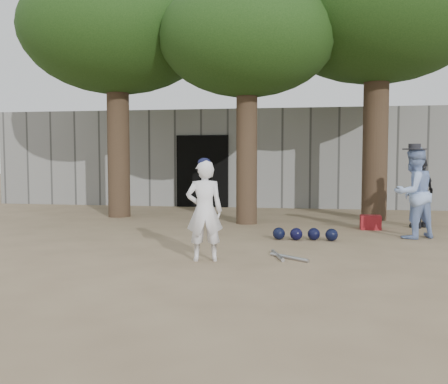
% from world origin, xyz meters
% --- Properties ---
extents(ground, '(70.00, 70.00, 0.00)m').
position_xyz_m(ground, '(0.00, 0.00, 0.00)').
color(ground, '#937C5E').
rests_on(ground, ground).
extents(boy_player, '(0.61, 0.47, 1.48)m').
position_xyz_m(boy_player, '(0.48, -0.04, 0.74)').
color(boy_player, white).
rests_on(boy_player, ground).
extents(spectator_blue, '(1.05, 0.99, 1.71)m').
position_xyz_m(spectator_blue, '(3.95, 2.62, 0.86)').
color(spectator_blue, '#94AFE5').
rests_on(spectator_blue, ground).
extents(spectator_dark, '(0.87, 0.93, 1.53)m').
position_xyz_m(spectator_dark, '(4.41, 4.11, 0.77)').
color(spectator_dark, black).
rests_on(spectator_dark, ground).
extents(red_bag, '(0.43, 0.33, 0.30)m').
position_xyz_m(red_bag, '(3.31, 3.68, 0.15)').
color(red_bag, '#A4152D').
rests_on(red_bag, ground).
extents(back_building, '(16.00, 5.24, 3.00)m').
position_xyz_m(back_building, '(-0.00, 10.33, 1.50)').
color(back_building, gray).
rests_on(back_building, ground).
extents(helmet_row, '(1.19, 0.28, 0.23)m').
position_xyz_m(helmet_row, '(1.94, 2.04, 0.12)').
color(helmet_row, black).
rests_on(helmet_row, ground).
extents(bat_pile, '(0.61, 0.72, 0.06)m').
position_xyz_m(bat_pile, '(1.62, 0.33, 0.03)').
color(bat_pile, '#ABADB2').
rests_on(bat_pile, ground).
extents(tree_row, '(11.40, 5.80, 6.69)m').
position_xyz_m(tree_row, '(0.74, 5.02, 4.69)').
color(tree_row, brown).
rests_on(tree_row, ground).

